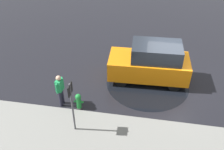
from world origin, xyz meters
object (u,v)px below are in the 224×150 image
fire_hydrant (79,101)px  moving_hatchback (151,63)px  pedestrian (60,88)px  sign_post (72,101)px

fire_hydrant → moving_hatchback: bearing=-138.5°
moving_hatchback → fire_hydrant: (2.96, 2.62, -0.63)m
pedestrian → sign_post: (-0.99, 1.33, 0.62)m
moving_hatchback → fire_hydrant: size_ratio=4.94×
sign_post → pedestrian: bearing=-53.4°
moving_hatchback → sign_post: bearing=54.0°
moving_hatchback → pedestrian: size_ratio=2.45×
fire_hydrant → sign_post: (-0.17, 1.22, 1.18)m
moving_hatchback → sign_post: (2.79, 3.85, 0.55)m
moving_hatchback → pedestrian: 4.54m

